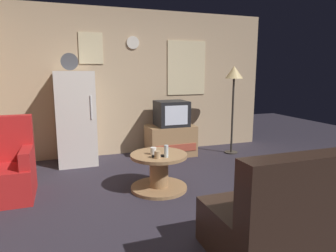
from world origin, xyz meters
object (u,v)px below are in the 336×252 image
armchair (3,170)px  coffee_table (159,172)px  remote_control (158,156)px  couch (312,214)px  fridge (76,118)px  mug_ceramic_white (153,151)px  crt_tv (171,113)px  tv_stand (171,140)px  standing_lamp (234,79)px  wine_glass (166,151)px  mug_ceramic_tan (157,155)px

armchair → coffee_table: bearing=-11.5°
coffee_table → remote_control: size_ratio=4.80×
armchair → couch: 3.35m
fridge → mug_ceramic_white: 1.76m
coffee_table → crt_tv: bearing=64.3°
fridge → armchair: fridge is taller
tv_stand → couch: (0.12, -3.14, 0.04)m
tv_stand → standing_lamp: 1.57m
tv_stand → armchair: bearing=-156.7°
tv_stand → mug_ceramic_white: (-0.76, -1.46, 0.24)m
mug_ceramic_white → armchair: armchair is taller
fridge → couch: size_ratio=1.04×
crt_tv → wine_glass: 1.77m
fridge → couch: bearing=-61.6°
mug_ceramic_tan → armchair: (-1.75, 0.56, -0.18)m
tv_stand → couch: 3.14m
wine_glass → mug_ceramic_white: wine_glass is taller
tv_stand → armchair: size_ratio=0.87×
coffee_table → tv_stand: bearing=64.7°
remote_control → coffee_table: bearing=82.7°
standing_lamp → armchair: bearing=-166.7°
remote_control → armchair: 1.85m
wine_glass → mug_ceramic_tan: (-0.11, -0.01, -0.03)m
fridge → crt_tv: size_ratio=3.28×
armchair → standing_lamp: bearing=13.3°
crt_tv → wine_glass: crt_tv is taller
crt_tv → mug_ceramic_tan: crt_tv is taller
mug_ceramic_white → couch: 1.91m
couch → wine_glass: bearing=117.0°
couch → standing_lamp: bearing=71.2°
tv_stand → remote_control: 1.75m
mug_ceramic_tan → standing_lamp: bearing=36.9°
coffee_table → wine_glass: bearing=-77.2°
standing_lamp → wine_glass: standing_lamp is taller
wine_glass → couch: bearing=-63.0°
mug_ceramic_tan → armchair: bearing=162.4°
couch → mug_ceramic_white: bearing=117.7°
standing_lamp → remote_control: (-1.85, -1.35, -0.88)m
tv_stand → crt_tv: bearing=-4.8°
crt_tv → armchair: 2.78m
coffee_table → armchair: 1.87m
standing_lamp → mug_ceramic_tan: (-1.88, -1.41, -0.85)m
remote_control → armchair: size_ratio=0.16×
armchair → mug_ceramic_tan: bearing=-17.6°
standing_lamp → couch: (-0.99, -2.91, -1.05)m
wine_glass → couch: 1.72m
standing_lamp → remote_control: size_ratio=10.60×
wine_glass → couch: size_ratio=0.09×
mug_ceramic_tan → mug_ceramic_white: bearing=89.3°
standing_lamp → armchair: standing_lamp is taller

